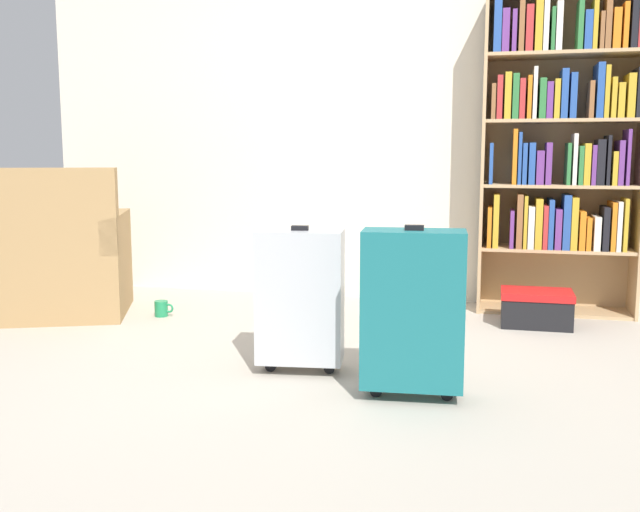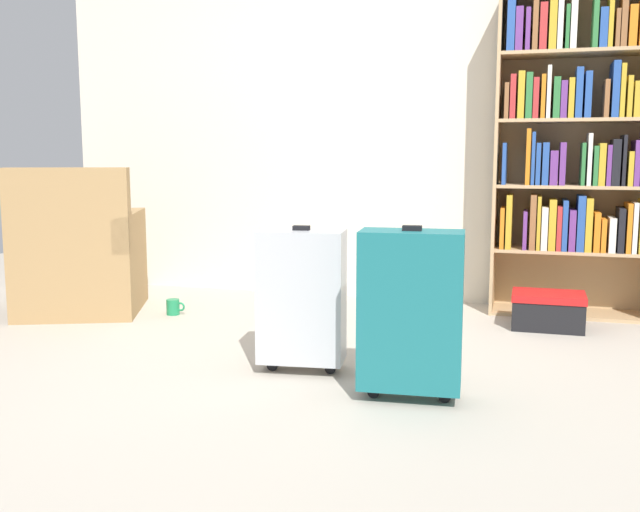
% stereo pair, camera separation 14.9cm
% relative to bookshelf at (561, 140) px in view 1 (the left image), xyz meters
% --- Properties ---
extents(ground_plane, '(8.05, 8.05, 0.00)m').
position_rel_bookshelf_xyz_m(ground_plane, '(-1.20, -1.87, -1.06)').
color(ground_plane, '#B2A899').
extents(back_wall, '(4.60, 0.10, 2.60)m').
position_rel_bookshelf_xyz_m(back_wall, '(-1.20, 0.23, 0.24)').
color(back_wall, beige).
rests_on(back_wall, ground).
extents(bookshelf, '(0.93, 0.33, 1.94)m').
position_rel_bookshelf_xyz_m(bookshelf, '(0.00, 0.00, 0.00)').
color(bookshelf, tan).
rests_on(bookshelf, ground).
extents(armchair, '(0.91, 0.91, 0.90)m').
position_rel_bookshelf_xyz_m(armchair, '(-2.90, -0.78, -0.74)').
color(armchair, '#9E7A4C').
rests_on(armchair, ground).
extents(mug, '(0.12, 0.08, 0.10)m').
position_rel_bookshelf_xyz_m(mug, '(-2.32, -0.68, -1.01)').
color(mug, '#1E7F4C').
rests_on(mug, ground).
extents(storage_box, '(0.40, 0.29, 0.20)m').
position_rel_bookshelf_xyz_m(storage_box, '(-0.12, -0.40, -0.95)').
color(storage_box, black).
rests_on(storage_box, ground).
extents(suitcase_silver, '(0.40, 0.25, 0.67)m').
position_rel_bookshelf_xyz_m(suitcase_silver, '(-1.21, -1.56, -0.71)').
color(suitcase_silver, '#B7BABF').
rests_on(suitcase_silver, ground).
extents(suitcase_teal, '(0.42, 0.24, 0.70)m').
position_rel_bookshelf_xyz_m(suitcase_teal, '(-0.68, -1.80, -0.69)').
color(suitcase_teal, '#19666B').
rests_on(suitcase_teal, ground).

